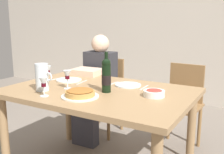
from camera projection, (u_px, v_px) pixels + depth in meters
The scene contains 18 objects.
back_wall at pixel (185, 15), 4.15m from camera, with size 8.00×0.10×2.80m, color beige.
dining_table at pixel (98, 100), 2.19m from camera, with size 1.50×1.00×0.76m.
wine_bottle at pixel (106, 75), 2.07m from camera, with size 0.07×0.07×0.32m.
water_pitcher at pixel (42, 79), 2.12m from camera, with size 0.16×0.10×0.22m.
baked_tart at pixel (80, 93), 1.95m from camera, with size 0.28×0.28×0.06m.
salad_bowl at pixel (154, 93), 1.97m from camera, with size 0.16×0.16×0.06m.
wine_glass_left_diner at pixel (67, 76), 2.18m from camera, with size 0.07×0.07×0.15m.
wine_glass_right_diner at pixel (48, 70), 2.49m from camera, with size 0.07×0.07×0.14m.
wine_glass_centre at pixel (44, 83), 1.96m from camera, with size 0.06×0.06×0.14m.
dinner_plate_left_setting at pixel (69, 80), 2.49m from camera, with size 0.24×0.24×0.01m, color silver.
dinner_plate_right_setting at pixel (128, 85), 2.30m from camera, with size 0.22×0.22×0.01m, color silver.
fork_left_setting at pixel (57, 79), 2.57m from camera, with size 0.16×0.01×0.01m, color silver.
knife_left_setting at pixel (82, 82), 2.42m from camera, with size 0.18×0.01×0.01m, color silver.
knife_right_setting at pixel (144, 88), 2.23m from camera, with size 0.18×0.01×0.01m, color silver.
spoon_right_setting at pixel (113, 83), 2.38m from camera, with size 0.16×0.01×0.01m, color silver.
chair_left at pixel (106, 90), 3.18m from camera, with size 0.42×0.42×0.87m.
diner_left at pixel (95, 85), 2.95m from camera, with size 0.35×0.51×1.16m.
chair_right at pixel (182, 101), 2.76m from camera, with size 0.43×0.43×0.87m.
Camera 1 is at (1.15, -1.76, 1.31)m, focal length 42.69 mm.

